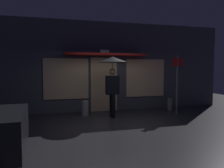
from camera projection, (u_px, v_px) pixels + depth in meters
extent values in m
plane|color=#26262B|center=(119.00, 124.00, 6.75)|extent=(18.00, 18.00, 0.00)
cube|color=#4C4C56|center=(103.00, 67.00, 8.89)|extent=(10.70, 0.30, 3.66)
cube|color=#F9D199|center=(104.00, 84.00, 8.78)|extent=(1.10, 0.04, 2.20)
cube|color=#F9D199|center=(66.00, 79.00, 8.37)|extent=(1.74, 0.04, 1.60)
cube|color=#F9D199|center=(145.00, 78.00, 9.23)|extent=(1.74, 0.04, 1.60)
cube|color=white|center=(104.00, 51.00, 8.61)|extent=(0.36, 0.16, 0.12)
cube|color=maroon|center=(106.00, 55.00, 8.38)|extent=(3.20, 0.70, 0.08)
cylinder|color=black|center=(112.00, 105.00, 7.76)|extent=(0.15, 0.15, 0.83)
cylinder|color=black|center=(113.00, 106.00, 7.57)|extent=(0.15, 0.15, 0.83)
cube|color=black|center=(112.00, 85.00, 7.61)|extent=(0.47, 0.27, 0.67)
cube|color=silver|center=(112.00, 85.00, 7.74)|extent=(0.14, 0.03, 0.53)
cube|color=#721966|center=(112.00, 85.00, 7.74)|extent=(0.05, 0.03, 0.43)
sphere|color=tan|center=(112.00, 72.00, 7.58)|extent=(0.23, 0.23, 0.23)
cylinder|color=slate|center=(112.00, 70.00, 7.57)|extent=(0.02, 0.02, 0.98)
cone|color=black|center=(112.00, 59.00, 7.55)|extent=(1.05, 1.05, 0.19)
cylinder|color=#595B60|center=(177.00, 85.00, 8.06)|extent=(0.07, 0.07, 2.24)
cube|color=red|center=(178.00, 62.00, 7.98)|extent=(0.40, 0.02, 0.30)
cylinder|color=#9E998E|center=(85.00, 108.00, 7.92)|extent=(0.27, 0.27, 0.56)
cylinder|color=slate|center=(170.00, 104.00, 9.01)|extent=(0.21, 0.21, 0.50)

